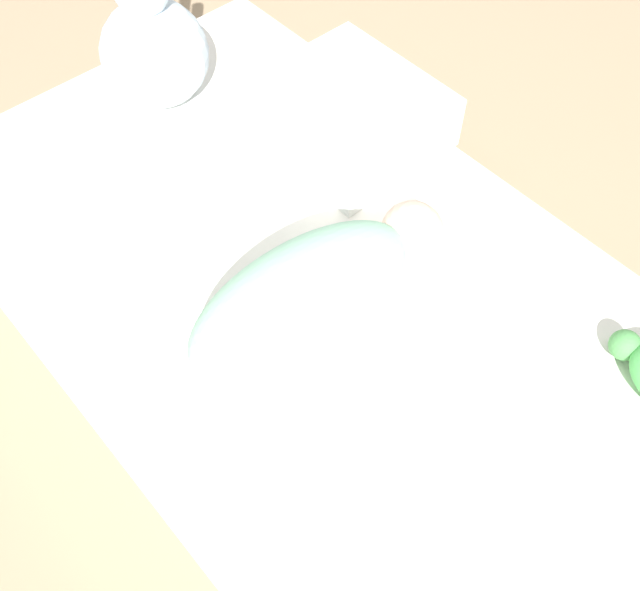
# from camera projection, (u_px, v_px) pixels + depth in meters

# --- Properties ---
(ground_plane) EXTENTS (12.00, 12.00, 0.00)m
(ground_plane) POSITION_uv_depth(u_px,v_px,m) (335.00, 352.00, 1.39)
(ground_plane) COLOR #9E8466
(bed_mattress) EXTENTS (1.59, 0.84, 0.17)m
(bed_mattress) POSITION_uv_depth(u_px,v_px,m) (336.00, 327.00, 1.32)
(bed_mattress) COLOR white
(bed_mattress) RESTS_ON ground_plane
(swaddled_baby) EXTENTS (0.20, 0.48, 0.17)m
(swaddled_baby) POSITION_uv_depth(u_px,v_px,m) (313.00, 291.00, 1.15)
(swaddled_baby) COLOR #99D6B2
(swaddled_baby) RESTS_ON bed_mattress
(pillow) EXTENTS (0.32, 0.29, 0.11)m
(pillow) POSITION_uv_depth(u_px,v_px,m) (349.00, 114.00, 1.44)
(pillow) COLOR white
(pillow) RESTS_ON bed_mattress
(bunny_plush) EXTENTS (0.21, 0.21, 0.37)m
(bunny_plush) POSITION_uv_depth(u_px,v_px,m) (153.00, 45.00, 1.45)
(bunny_plush) COLOR silver
(bunny_plush) RESTS_ON bed_mattress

